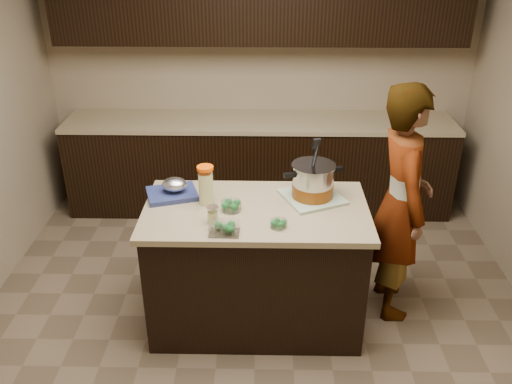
% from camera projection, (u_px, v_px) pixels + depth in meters
% --- Properties ---
extents(ground_plane, '(4.00, 4.00, 0.00)m').
position_uv_depth(ground_plane, '(256.00, 317.00, 3.91)').
color(ground_plane, brown).
rests_on(ground_plane, ground).
extents(room_shell, '(4.04, 4.04, 2.72)m').
position_uv_depth(room_shell, '(256.00, 85.00, 3.13)').
color(room_shell, tan).
rests_on(room_shell, ground).
extents(back_cabinets, '(3.60, 0.63, 2.33)m').
position_uv_depth(back_cabinets, '(260.00, 114.00, 5.03)').
color(back_cabinets, black).
rests_on(back_cabinets, ground).
extents(island, '(1.46, 0.81, 0.90)m').
position_uv_depth(island, '(256.00, 266.00, 3.70)').
color(island, black).
rests_on(island, ground).
extents(dish_towel, '(0.48, 0.48, 0.02)m').
position_uv_depth(dish_towel, '(312.00, 197.00, 3.62)').
color(dish_towel, '#648C5E').
rests_on(dish_towel, island).
extents(stock_pot, '(0.40, 0.36, 0.41)m').
position_uv_depth(stock_pot, '(313.00, 183.00, 3.57)').
color(stock_pot, '#B7B7BC').
rests_on(stock_pot, dish_towel).
extents(lemonade_pitcher, '(0.11, 0.11, 0.26)m').
position_uv_depth(lemonade_pitcher, '(206.00, 186.00, 3.51)').
color(lemonade_pitcher, '#D9D284').
rests_on(lemonade_pitcher, island).
extents(mason_jar, '(0.08, 0.08, 0.12)m').
position_uv_depth(mason_jar, '(213.00, 215.00, 3.31)').
color(mason_jar, '#D9D284').
rests_on(mason_jar, island).
extents(broccoli_tub_left, '(0.15, 0.15, 0.06)m').
position_uv_depth(broccoli_tub_left, '(231.00, 206.00, 3.46)').
color(broccoli_tub_left, silver).
rests_on(broccoli_tub_left, island).
extents(broccoli_tub_right, '(0.11, 0.11, 0.05)m').
position_uv_depth(broccoli_tub_right, '(279.00, 224.00, 3.28)').
color(broccoli_tub_right, silver).
rests_on(broccoli_tub_right, island).
extents(broccoli_tub_rect, '(0.18, 0.14, 0.07)m').
position_uv_depth(broccoli_tub_rect, '(224.00, 229.00, 3.22)').
color(broccoli_tub_rect, silver).
rests_on(broccoli_tub_rect, island).
extents(blue_tray, '(0.39, 0.34, 0.12)m').
position_uv_depth(blue_tray, '(173.00, 190.00, 3.63)').
color(blue_tray, navy).
rests_on(blue_tray, island).
extents(person, '(0.43, 0.63, 1.69)m').
position_uv_depth(person, '(401.00, 204.00, 3.67)').
color(person, gray).
rests_on(person, ground).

